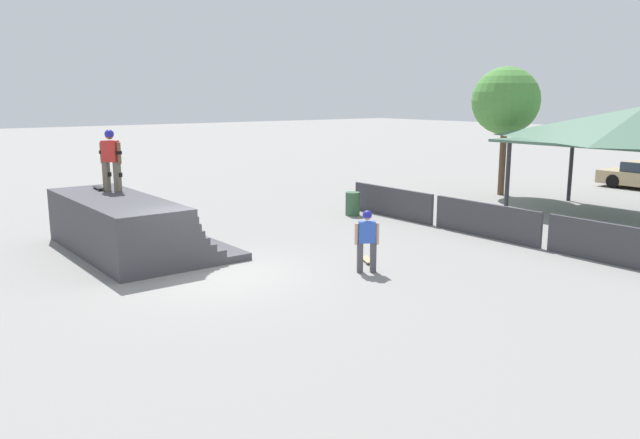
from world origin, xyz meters
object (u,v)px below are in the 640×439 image
at_px(bystander_walking, 367,236).
at_px(skateboard_on_ground, 367,260).
at_px(skater_on_deck, 111,156).
at_px(trash_bin, 353,204).
at_px(tree_beside_pavilion, 506,101).
at_px(skateboard_on_deck, 99,188).

relative_size(bystander_walking, skateboard_on_ground, 2.01).
xyz_separation_m(skater_on_deck, trash_bin, (1.00, 8.36, -2.14)).
distance_m(skater_on_deck, bystander_walking, 8.05).
distance_m(skateboard_on_ground, tree_beside_pavilion, 13.82).
xyz_separation_m(skateboard_on_deck, tree_beside_pavilion, (1.82, 16.92, 2.45)).
height_order(skateboard_on_ground, trash_bin, trash_bin).
relative_size(skater_on_deck, trash_bin, 2.10).
distance_m(skater_on_deck, tree_beside_pavilion, 16.81).
bearing_deg(skater_on_deck, tree_beside_pavilion, 51.73).
bearing_deg(skateboard_on_ground, skater_on_deck, -118.07).
relative_size(bystander_walking, trash_bin, 1.82).
distance_m(skater_on_deck, trash_bin, 8.69).
bearing_deg(trash_bin, bystander_walking, -37.81).
bearing_deg(tree_beside_pavilion, trash_bin, -91.84).
bearing_deg(trash_bin, skateboard_on_ground, -36.99).
bearing_deg(trash_bin, tree_beside_pavilion, 88.16).
bearing_deg(skateboard_on_deck, bystander_walking, 33.41).
bearing_deg(skater_on_deck, skateboard_on_ground, 1.52).
bearing_deg(skater_on_deck, bystander_walking, -5.39).
bearing_deg(bystander_walking, skater_on_deck, -28.36).
height_order(skateboard_on_deck, trash_bin, skateboard_on_deck).
relative_size(skater_on_deck, skateboard_on_deck, 2.08).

